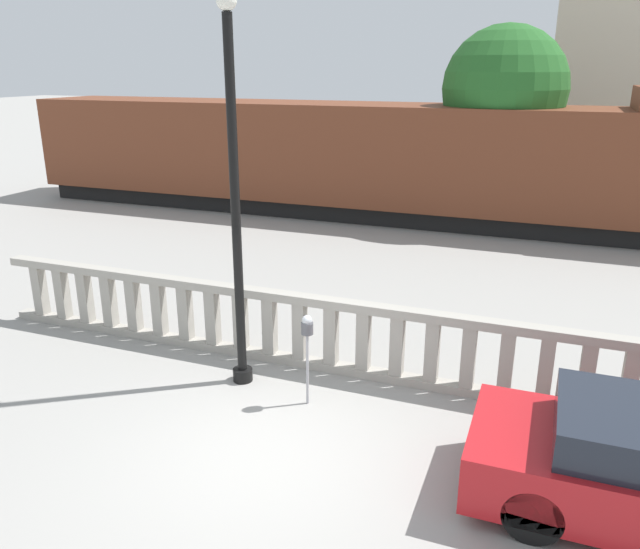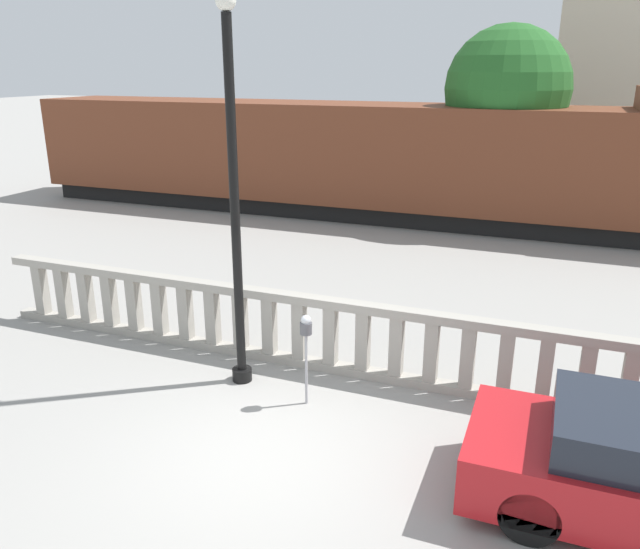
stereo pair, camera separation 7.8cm
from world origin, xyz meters
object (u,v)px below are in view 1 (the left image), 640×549
Objects in this scene: tree_left at (504,89)px; train_near at (352,158)px; lamppost at (235,202)px; parking_meter at (307,333)px.

train_near is at bearing -175.20° from tree_left.
lamppost is 12.27m from tree_left.
train_near is (-3.20, 11.85, 0.77)m from parking_meter.
lamppost is 11.76m from train_near.
parking_meter is 0.06× the size of train_near.
train_near is at bearing 99.72° from lamppost.
train_near is at bearing 105.11° from parking_meter.
train_near reaches higher than parking_meter.
parking_meter is at bearing -74.89° from train_near.
tree_left is at bearing 77.94° from lamppost.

